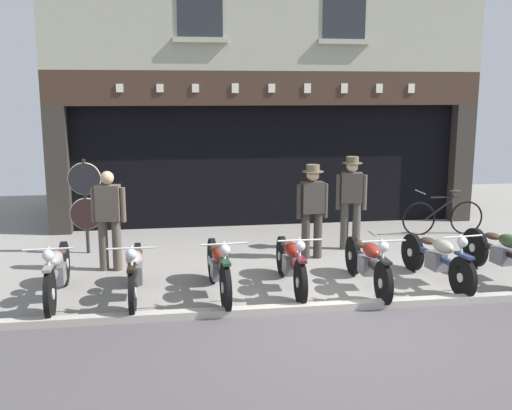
{
  "coord_description": "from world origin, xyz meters",
  "views": [
    {
      "loc": [
        -2.16,
        -7.19,
        2.88
      ],
      "look_at": [
        -0.67,
        2.69,
        0.96
      ],
      "focal_mm": 41.42,
      "sensor_mm": 36.0,
      "label": 1
    }
  ],
  "objects": [
    {
      "name": "motorcycle_center",
      "position": [
        -0.4,
        0.99,
        0.42
      ],
      "size": [
        0.62,
        1.97,
        0.91
      ],
      "rotation": [
        0.0,
        0.0,
        3.14
      ],
      "color": "black",
      "rests_on": "ground"
    },
    {
      "name": "motorcycle_far_left",
      "position": [
        -3.72,
        1.0,
        0.43
      ],
      "size": [
        0.62,
        2.07,
        0.93
      ],
      "rotation": [
        0.0,
        0.0,
        3.18
      ],
      "color": "black",
      "rests_on": "ground"
    },
    {
      "name": "salesman_right",
      "position": [
        1.16,
        3.07,
        0.97
      ],
      "size": [
        0.55,
        0.36,
        1.73
      ],
      "rotation": [
        0.0,
        0.0,
        2.92
      ],
      "color": "#47423D",
      "rests_on": "ground"
    },
    {
      "name": "leaning_bicycle",
      "position": [
        3.39,
        3.9,
        0.37
      ],
      "size": [
        1.72,
        0.5,
        0.94
      ],
      "rotation": [
        0.0,
        0.0,
        1.54
      ],
      "color": "black",
      "rests_on": "ground"
    },
    {
      "name": "shop_facade",
      "position": [
        0.0,
        7.02,
        1.67
      ],
      "size": [
        9.47,
        4.42,
        6.06
      ],
      "color": "black",
      "rests_on": "ground"
    },
    {
      "name": "ground",
      "position": [
        0.0,
        -0.98,
        -0.04
      ],
      "size": [
        21.17,
        22.0,
        0.18
      ],
      "color": "gray"
    },
    {
      "name": "motorcycle_center_right",
      "position": [
        0.72,
        0.85,
        0.41
      ],
      "size": [
        0.62,
        2.02,
        0.9
      ],
      "rotation": [
        0.0,
        0.0,
        3.13
      ],
      "color": "black",
      "rests_on": "ground"
    },
    {
      "name": "motorcycle_right",
      "position": [
        1.84,
        0.93,
        0.41
      ],
      "size": [
        0.62,
        1.98,
        0.9
      ],
      "rotation": [
        0.0,
        0.0,
        3.26
      ],
      "color": "black",
      "rests_on": "ground"
    },
    {
      "name": "advert_board_near",
      "position": [
        1.44,
        5.4,
        1.75
      ],
      "size": [
        0.8,
        0.03,
        0.93
      ],
      "color": "silver"
    },
    {
      "name": "shopkeeper_center",
      "position": [
        0.3,
        2.58,
        0.93
      ],
      "size": [
        0.56,
        0.37,
        1.65
      ],
      "rotation": [
        0.0,
        0.0,
        3.21
      ],
      "color": "#38332D",
      "rests_on": "ground"
    },
    {
      "name": "motorcycle_center_left",
      "position": [
        -1.48,
        0.86,
        0.44
      ],
      "size": [
        0.62,
        1.99,
        0.93
      ],
      "rotation": [
        0.0,
        0.0,
        3.2
      ],
      "color": "black",
      "rests_on": "ground"
    },
    {
      "name": "tyre_sign_pole",
      "position": [
        -3.62,
        3.5,
        1.02
      ],
      "size": [
        0.58,
        0.06,
        1.71
      ],
      "color": "#232328",
      "rests_on": "ground"
    },
    {
      "name": "motorcycle_left",
      "position": [
        -2.65,
        0.91,
        0.42
      ],
      "size": [
        0.62,
        1.97,
        0.92
      ],
      "rotation": [
        0.0,
        0.0,
        3.13
      ],
      "color": "black",
      "rests_on": "ground"
    },
    {
      "name": "motorcycle_far_right",
      "position": [
        2.94,
        0.98,
        0.43
      ],
      "size": [
        0.62,
        2.03,
        0.92
      ],
      "rotation": [
        0.0,
        0.0,
        3.24
      ],
      "color": "black",
      "rests_on": "ground"
    },
    {
      "name": "advert_board_far",
      "position": [
        2.42,
        5.4,
        1.72
      ],
      "size": [
        0.81,
        0.03,
        1.08
      ],
      "color": "beige"
    },
    {
      "name": "salesman_left",
      "position": [
        -3.12,
        2.38,
        0.91
      ],
      "size": [
        0.56,
        0.27,
        1.64
      ],
      "rotation": [
        0.0,
        0.0,
        3.0
      ],
      "color": "brown",
      "rests_on": "ground"
    }
  ]
}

